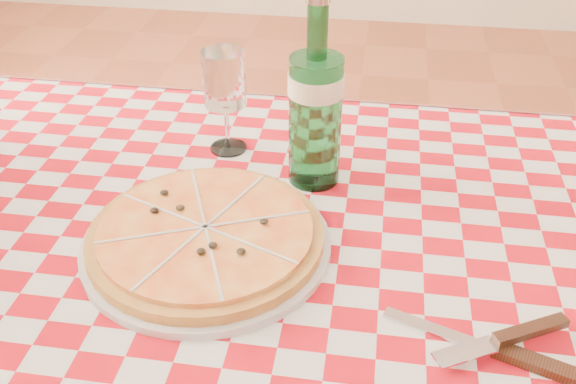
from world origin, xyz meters
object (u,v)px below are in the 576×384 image
pizza_plate (206,235)px  water_bottle (316,94)px  dining_table (296,316)px  wine_glass (226,102)px

pizza_plate → water_bottle: water_bottle is taller
dining_table → wine_glass: size_ratio=7.32×
water_bottle → wine_glass: 0.17m
wine_glass → water_bottle: bearing=-24.1°
pizza_plate → dining_table: bearing=-3.4°
dining_table → wine_glass: bearing=120.1°
dining_table → pizza_plate: (-0.12, 0.01, 0.12)m
pizza_plate → wine_glass: (-0.03, 0.24, 0.06)m
water_bottle → wine_glass: water_bottle is taller
wine_glass → dining_table: bearing=-59.9°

